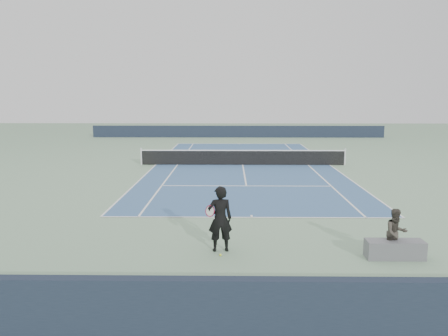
{
  "coord_description": "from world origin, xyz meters",
  "views": [
    {
      "loc": [
        -0.78,
        -27.12,
        4.4
      ],
      "look_at": [
        -1.07,
        -7.63,
        1.1
      ],
      "focal_mm": 35.0,
      "sensor_mm": 36.0,
      "label": 1
    }
  ],
  "objects_px": {
    "tennis_net": "(243,157)",
    "spectator_bench": "(395,241)",
    "tennis_ball": "(220,255)",
    "tennis_player": "(220,219)"
  },
  "relations": [
    {
      "from": "tennis_net",
      "to": "tennis_ball",
      "type": "height_order",
      "value": "tennis_net"
    },
    {
      "from": "tennis_net",
      "to": "spectator_bench",
      "type": "bearing_deg",
      "value": -76.84
    },
    {
      "from": "tennis_player",
      "to": "spectator_bench",
      "type": "height_order",
      "value": "tennis_player"
    },
    {
      "from": "tennis_player",
      "to": "tennis_ball",
      "type": "distance_m",
      "value": 1.0
    },
    {
      "from": "tennis_net",
      "to": "tennis_player",
      "type": "xyz_separation_m",
      "value": [
        -1.07,
        -15.26,
        0.44
      ]
    },
    {
      "from": "tennis_net",
      "to": "tennis_player",
      "type": "height_order",
      "value": "tennis_player"
    },
    {
      "from": "tennis_net",
      "to": "spectator_bench",
      "type": "xyz_separation_m",
      "value": [
        3.69,
        -15.76,
        -0.01
      ]
    },
    {
      "from": "tennis_ball",
      "to": "spectator_bench",
      "type": "bearing_deg",
      "value": -0.99
    },
    {
      "from": "tennis_net",
      "to": "spectator_bench",
      "type": "relative_size",
      "value": 7.99
    },
    {
      "from": "tennis_net",
      "to": "spectator_bench",
      "type": "height_order",
      "value": "spectator_bench"
    }
  ]
}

